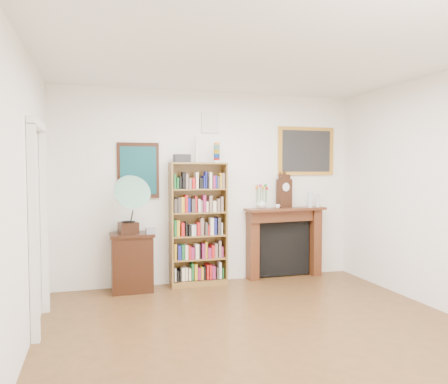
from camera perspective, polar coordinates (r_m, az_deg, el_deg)
name	(u,v)px	position (r m, az deg, el deg)	size (l,w,h in m)	color
room	(278,198)	(4.09, 7.12, -0.80)	(4.51, 5.01, 2.81)	#4F3418
door_casing	(39,208)	(4.99, -23.02, -1.92)	(0.08, 1.02, 2.17)	white
teal_poster	(138,170)	(6.24, -11.13, 2.78)	(0.58, 0.04, 0.78)	black
small_picture	(211,123)	(6.46, -1.77, 9.06)	(0.26, 0.04, 0.30)	white
gilt_painting	(306,151)	(6.99, 10.67, 5.26)	(0.95, 0.04, 0.75)	gold
bookshelf	(198,217)	(6.27, -3.37, -3.27)	(0.81, 0.30, 2.03)	brown
side_cabinet	(132,262)	(6.15, -11.92, -8.96)	(0.59, 0.43, 0.80)	black
fireplace	(284,236)	(6.82, 7.83, -5.78)	(1.30, 0.40, 1.08)	#462310
gramophone	(129,201)	(5.94, -12.33, -1.16)	(0.58, 0.68, 0.79)	black
cd_stack	(150,231)	(5.97, -9.59, -5.03)	(0.12, 0.12, 0.08)	#A0A1AC
mantel_clock	(284,192)	(6.73, 7.87, 0.04)	(0.24, 0.17, 0.51)	black
flower_vase	(262,204)	(6.60, 4.94, -1.52)	(0.13, 0.13, 0.14)	white
teacup	(278,206)	(6.60, 7.01, -1.88)	(0.08, 0.08, 0.06)	white
bottle_left	(310,199)	(6.88, 11.20, -0.97)	(0.07, 0.07, 0.24)	silver
bottle_right	(318,201)	(6.94, 12.15, -1.10)	(0.06, 0.06, 0.20)	silver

